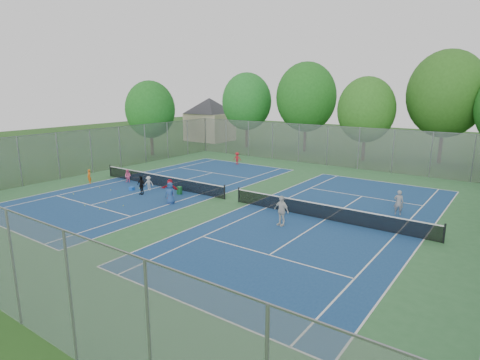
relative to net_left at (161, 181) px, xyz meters
name	(u,v)px	position (x,y,z in m)	size (l,w,h in m)	color
ground	(232,201)	(7.00, 0.00, -0.46)	(120.00, 120.00, 0.00)	#204A17
court_pad	(232,201)	(7.00, 0.00, -0.45)	(32.00, 32.00, 0.01)	#326A39
court_left	(161,186)	(0.00, 0.00, -0.44)	(10.97, 23.77, 0.01)	navy
court_right	(325,219)	(14.00, 0.00, -0.44)	(10.97, 23.77, 0.01)	navy
net_left	(161,181)	(0.00, 0.00, 0.00)	(12.87, 0.10, 0.91)	black
net_right	(326,212)	(14.00, 0.00, 0.00)	(12.87, 0.10, 0.91)	black
fence_north	(327,146)	(7.00, 16.00, 1.54)	(32.00, 0.10, 4.00)	gray
fence_west	(91,151)	(-9.00, 0.00, 1.54)	(32.00, 0.10, 4.00)	gray
house	(209,112)	(-15.00, 24.00, 3.76)	(11.03, 11.03, 7.30)	#B7A88C
tree_nw	(247,102)	(-7.00, 22.00, 5.44)	(6.40, 6.40, 9.58)	#443326
tree_nl	(306,97)	(1.00, 23.00, 6.09)	(7.20, 7.20, 10.69)	#443326
tree_nc	(366,110)	(9.00, 21.00, 4.94)	(6.00, 6.00, 8.85)	#443326
tree_nr	(446,94)	(16.00, 24.00, 6.59)	(7.60, 7.60, 11.42)	#443326
tree_side_w	(150,110)	(-12.00, 10.00, 4.79)	(5.60, 5.60, 8.47)	#443326
ball_crate	(132,189)	(-0.95, -2.13, -0.32)	(0.32, 0.32, 0.28)	blue
ball_hopper	(179,191)	(2.85, -0.87, -0.16)	(0.30, 0.30, 0.59)	#238138
student_a	(89,177)	(-5.47, -2.73, 0.14)	(0.44, 0.29, 1.19)	orange
student_b	(128,176)	(-3.27, -0.60, 0.09)	(0.53, 0.41, 1.10)	pink
student_c	(149,183)	(0.09, -1.35, 0.10)	(0.71, 0.41, 1.10)	silver
student_d	(141,185)	(0.60, -2.52, 0.24)	(0.81, 0.34, 1.38)	black
student_e	(170,193)	(4.07, -2.99, 0.29)	(0.73, 0.47, 1.49)	#274C8F
student_f	(170,189)	(3.11, -2.06, 0.25)	(1.32, 0.42, 1.42)	#B0192A
child_far_baseline	(237,158)	(-0.58, 11.07, 0.18)	(0.82, 0.47, 1.26)	#A81820
instructor	(399,203)	(17.24, 3.48, 0.33)	(0.58, 0.38, 1.58)	gray
teen_court_b	(281,211)	(12.34, -2.43, 0.43)	(1.03, 0.43, 1.77)	silver
tennis_ball_0	(111,190)	(-2.22, -3.13, -0.42)	(0.07, 0.07, 0.07)	#D6E234
tennis_ball_1	(123,206)	(1.94, -5.26, -0.42)	(0.07, 0.07, 0.07)	#D2E134
tennis_ball_2	(100,188)	(-3.61, -3.12, -0.42)	(0.07, 0.07, 0.07)	#CDD631
tennis_ball_3	(139,188)	(-0.88, -1.47, -0.42)	(0.07, 0.07, 0.07)	yellow
tennis_ball_4	(106,203)	(0.48, -5.54, -0.42)	(0.07, 0.07, 0.07)	#C4D331
tennis_ball_5	(64,198)	(-3.18, -6.40, -0.42)	(0.07, 0.07, 0.07)	yellow
tennis_ball_6	(100,209)	(1.36, -6.65, -0.42)	(0.07, 0.07, 0.07)	#C1D231
tennis_ball_7	(141,189)	(-0.66, -1.52, -0.42)	(0.07, 0.07, 0.07)	#CFED37
tennis_ball_8	(85,205)	(-0.21, -6.69, -0.42)	(0.07, 0.07, 0.07)	#C7DD33
tennis_ball_9	(73,194)	(-3.46, -5.47, -0.42)	(0.07, 0.07, 0.07)	#A8C62E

